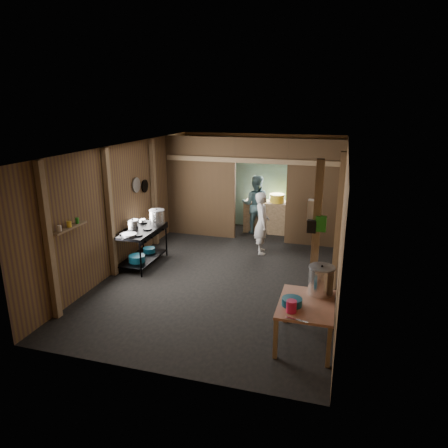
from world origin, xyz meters
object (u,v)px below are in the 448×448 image
(gas_range, at_px, (142,247))
(prep_table, at_px, (305,323))
(pink_bucket, at_px, (291,306))
(yellow_tub, at_px, (277,198))
(stock_pot, at_px, (321,281))
(stove_pot_large, at_px, (157,217))
(cook, at_px, (262,223))

(gas_range, height_order, prep_table, gas_range)
(gas_range, height_order, pink_bucket, pink_bucket)
(yellow_tub, bearing_deg, pink_bucket, -78.80)
(gas_range, height_order, stock_pot, stock_pot)
(pink_bucket, bearing_deg, stove_pot_large, 139.38)
(gas_range, height_order, cook, cook)
(stove_pot_large, xyz_separation_m, yellow_tub, (2.27, 2.62, -0.00))
(stock_pot, bearing_deg, prep_table, -115.18)
(gas_range, xyz_separation_m, stock_pot, (3.88, -1.73, 0.45))
(stock_pot, bearing_deg, gas_range, 156.02)
(stock_pot, height_order, yellow_tub, stock_pot)
(stock_pot, height_order, cook, cook)
(prep_table, xyz_separation_m, yellow_tub, (-1.27, 5.17, 0.64))
(prep_table, height_order, stock_pot, stock_pot)
(gas_range, bearing_deg, prep_table, -29.33)
(gas_range, distance_m, prep_table, 4.26)
(pink_bucket, distance_m, cook, 4.03)
(yellow_tub, relative_size, cook, 0.27)
(stock_pot, relative_size, pink_bucket, 2.69)
(prep_table, bearing_deg, stove_pot_large, 144.18)
(stove_pot_large, bearing_deg, cook, 24.01)
(gas_range, xyz_separation_m, cook, (2.36, 1.45, 0.32))
(pink_bucket, bearing_deg, cook, 106.88)
(gas_range, distance_m, cook, 2.78)
(pink_bucket, bearing_deg, prep_table, 60.96)
(pink_bucket, xyz_separation_m, yellow_tub, (-1.09, 5.50, 0.23))
(gas_range, xyz_separation_m, prep_table, (3.71, -2.08, -0.08))
(gas_range, height_order, yellow_tub, yellow_tub)
(prep_table, distance_m, stove_pot_large, 4.41)
(prep_table, distance_m, stock_pot, 0.66)
(pink_bucket, height_order, cook, cook)
(stove_pot_large, height_order, yellow_tub, stove_pot_large)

